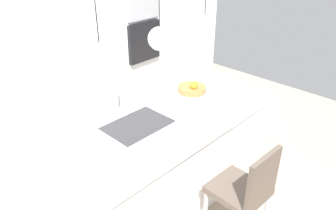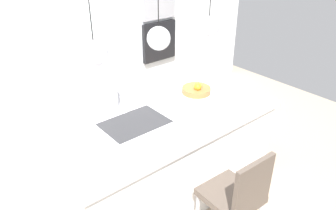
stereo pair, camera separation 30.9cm
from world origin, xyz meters
TOP-DOWN VIEW (x-y plane):
  - floor at (0.00, 0.00)m, footprint 6.60×6.60m
  - back_wall at (0.00, 1.65)m, footprint 6.00×0.10m
  - kitchen_island at (0.00, 0.00)m, footprint 2.16×1.15m
  - sink_basin at (-0.28, 0.00)m, footprint 0.56×0.40m
  - faucet at (-0.28, 0.21)m, footprint 0.02×0.17m
  - fruit_bowl at (0.56, 0.09)m, footprint 0.30×0.30m
  - microwave at (1.24, 1.58)m, footprint 0.54×0.08m
  - oven at (1.24, 1.58)m, footprint 0.56×0.08m
  - chair_near at (0.05, -0.93)m, footprint 0.43×0.46m
  - pendant_light_left at (-0.59, 0.00)m, footprint 0.20×0.20m
  - pendant_light_center at (0.00, 0.00)m, footprint 0.20×0.20m
  - pendant_light_right at (0.59, 0.00)m, footprint 0.20×0.20m

SIDE VIEW (x-z plane):
  - floor at x=0.00m, z-range 0.00..0.00m
  - kitchen_island at x=0.00m, z-range 0.00..0.88m
  - chair_near at x=0.05m, z-range 0.06..0.98m
  - sink_basin at x=-0.28m, z-range 0.87..0.88m
  - fruit_bowl at x=0.56m, z-range 0.86..0.98m
  - oven at x=1.24m, z-range 0.67..1.23m
  - faucet at x=-0.28m, z-range 0.91..1.13m
  - back_wall at x=0.00m, z-range 0.00..2.60m
  - microwave at x=1.24m, z-range 1.28..1.62m
  - pendant_light_left at x=-0.59m, z-range 1.19..1.99m
  - pendant_light_center at x=0.00m, z-range 1.19..1.99m
  - pendant_light_right at x=0.59m, z-range 1.19..1.99m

